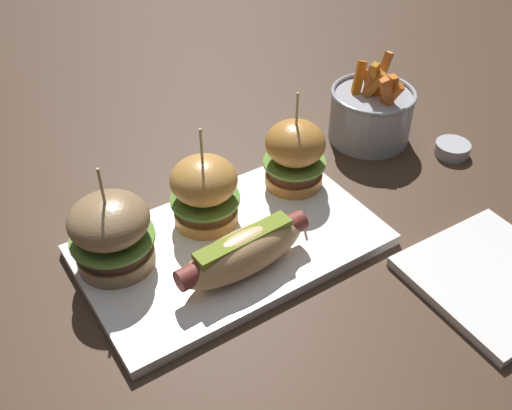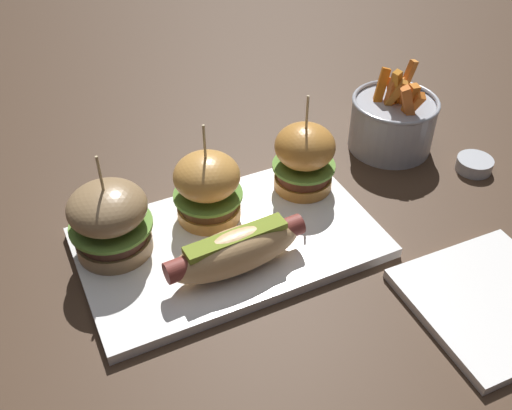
{
  "view_description": "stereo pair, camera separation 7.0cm",
  "coord_description": "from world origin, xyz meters",
  "px_view_note": "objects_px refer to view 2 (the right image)",
  "views": [
    {
      "loc": [
        -0.26,
        -0.45,
        0.51
      ],
      "look_at": [
        0.04,
        0.0,
        0.05
      ],
      "focal_mm": 41.14,
      "sensor_mm": 36.0,
      "label": 1
    },
    {
      "loc": [
        -0.2,
        -0.49,
        0.51
      ],
      "look_at": [
        0.04,
        0.0,
        0.05
      ],
      "focal_mm": 41.14,
      "sensor_mm": 36.0,
      "label": 2
    }
  ],
  "objects_px": {
    "slider_right": "(304,157)",
    "sauce_ramekin": "(474,164)",
    "fries_bucket": "(393,122)",
    "hot_dog": "(236,250)",
    "platter_main": "(230,242)",
    "side_plate": "(493,302)",
    "slider_left": "(110,220)",
    "slider_center": "(207,187)"
  },
  "relations": [
    {
      "from": "hot_dog",
      "to": "side_plate",
      "type": "distance_m",
      "value": 0.29
    },
    {
      "from": "platter_main",
      "to": "hot_dog",
      "type": "height_order",
      "value": "hot_dog"
    },
    {
      "from": "slider_right",
      "to": "side_plate",
      "type": "relative_size",
      "value": 0.8
    },
    {
      "from": "platter_main",
      "to": "fries_bucket",
      "type": "bearing_deg",
      "value": 17.44
    },
    {
      "from": "fries_bucket",
      "to": "sauce_ramekin",
      "type": "bearing_deg",
      "value": -53.64
    },
    {
      "from": "platter_main",
      "to": "hot_dog",
      "type": "bearing_deg",
      "value": -103.85
    },
    {
      "from": "platter_main",
      "to": "fries_bucket",
      "type": "relative_size",
      "value": 2.61
    },
    {
      "from": "hot_dog",
      "to": "sauce_ramekin",
      "type": "distance_m",
      "value": 0.4
    },
    {
      "from": "hot_dog",
      "to": "sauce_ramekin",
      "type": "xyz_separation_m",
      "value": [
        0.39,
        0.04,
        -0.03
      ]
    },
    {
      "from": "slider_center",
      "to": "fries_bucket",
      "type": "xyz_separation_m",
      "value": [
        0.31,
        0.05,
        -0.02
      ]
    },
    {
      "from": "hot_dog",
      "to": "slider_right",
      "type": "xyz_separation_m",
      "value": [
        0.14,
        0.1,
        0.02
      ]
    },
    {
      "from": "platter_main",
      "to": "fries_bucket",
      "type": "height_order",
      "value": "fries_bucket"
    },
    {
      "from": "fries_bucket",
      "to": "platter_main",
      "type": "bearing_deg",
      "value": -162.56
    },
    {
      "from": "platter_main",
      "to": "side_plate",
      "type": "relative_size",
      "value": 2.09
    },
    {
      "from": "slider_left",
      "to": "fries_bucket",
      "type": "relative_size",
      "value": 0.98
    },
    {
      "from": "sauce_ramekin",
      "to": "slider_left",
      "type": "bearing_deg",
      "value": 174.59
    },
    {
      "from": "hot_dog",
      "to": "slider_left",
      "type": "height_order",
      "value": "slider_left"
    },
    {
      "from": "platter_main",
      "to": "hot_dog",
      "type": "distance_m",
      "value": 0.06
    },
    {
      "from": "fries_bucket",
      "to": "sauce_ramekin",
      "type": "xyz_separation_m",
      "value": [
        0.08,
        -0.1,
        -0.03
      ]
    },
    {
      "from": "hot_dog",
      "to": "slider_left",
      "type": "relative_size",
      "value": 1.27
    },
    {
      "from": "slider_left",
      "to": "side_plate",
      "type": "relative_size",
      "value": 0.78
    },
    {
      "from": "slider_right",
      "to": "sauce_ramekin",
      "type": "bearing_deg",
      "value": -13.1
    },
    {
      "from": "sauce_ramekin",
      "to": "fries_bucket",
      "type": "bearing_deg",
      "value": 126.36
    },
    {
      "from": "fries_bucket",
      "to": "side_plate",
      "type": "distance_m",
      "value": 0.32
    },
    {
      "from": "platter_main",
      "to": "sauce_ramekin",
      "type": "height_order",
      "value": "sauce_ramekin"
    },
    {
      "from": "hot_dog",
      "to": "sauce_ramekin",
      "type": "relative_size",
      "value": 3.33
    },
    {
      "from": "slider_left",
      "to": "slider_center",
      "type": "relative_size",
      "value": 1.0
    },
    {
      "from": "sauce_ramekin",
      "to": "side_plate",
      "type": "xyz_separation_m",
      "value": [
        -0.16,
        -0.21,
        -0.0
      ]
    },
    {
      "from": "slider_center",
      "to": "slider_left",
      "type": "bearing_deg",
      "value": -176.25
    },
    {
      "from": "side_plate",
      "to": "hot_dog",
      "type": "bearing_deg",
      "value": 145.06
    },
    {
      "from": "platter_main",
      "to": "slider_left",
      "type": "xyz_separation_m",
      "value": [
        -0.13,
        0.04,
        0.05
      ]
    },
    {
      "from": "slider_left",
      "to": "platter_main",
      "type": "bearing_deg",
      "value": -18.09
    },
    {
      "from": "slider_left",
      "to": "side_plate",
      "type": "height_order",
      "value": "slider_left"
    },
    {
      "from": "hot_dog",
      "to": "fries_bucket",
      "type": "bearing_deg",
      "value": 24.39
    },
    {
      "from": "slider_right",
      "to": "fries_bucket",
      "type": "distance_m",
      "value": 0.18
    },
    {
      "from": "slider_left",
      "to": "slider_right",
      "type": "bearing_deg",
      "value": 2.15
    },
    {
      "from": "platter_main",
      "to": "side_plate",
      "type": "xyz_separation_m",
      "value": [
        0.22,
        -0.21,
        -0.0
      ]
    },
    {
      "from": "hot_dog",
      "to": "slider_right",
      "type": "height_order",
      "value": "slider_right"
    },
    {
      "from": "fries_bucket",
      "to": "hot_dog",
      "type": "bearing_deg",
      "value": -155.61
    },
    {
      "from": "slider_center",
      "to": "side_plate",
      "type": "relative_size",
      "value": 0.78
    },
    {
      "from": "platter_main",
      "to": "slider_left",
      "type": "distance_m",
      "value": 0.15
    },
    {
      "from": "platter_main",
      "to": "hot_dog",
      "type": "xyz_separation_m",
      "value": [
        -0.01,
        -0.05,
        0.03
      ]
    }
  ]
}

